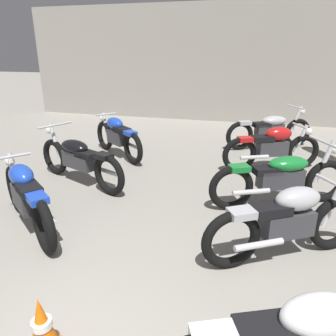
# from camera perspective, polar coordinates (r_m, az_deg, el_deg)

# --- Properties ---
(back_wall) EXTENTS (13.19, 0.24, 3.60)m
(back_wall) POSITION_cam_1_polar(r_m,az_deg,el_deg) (10.78, 9.47, 17.69)
(back_wall) COLOR #9E998E
(back_wall) RESTS_ON ground
(motorcycle_left_row_1) EXTENTS (1.63, 1.29, 0.88)m
(motorcycle_left_row_1) POSITION_cam_1_polar(r_m,az_deg,el_deg) (4.50, -23.79, -4.51)
(motorcycle_left_row_1) COLOR black
(motorcycle_left_row_1) RESTS_ON ground
(motorcycle_left_row_2) EXTENTS (2.04, 1.04, 0.97)m
(motorcycle_left_row_2) POSITION_cam_1_polar(r_m,az_deg,el_deg) (5.74, -15.50, 1.60)
(motorcycle_left_row_2) COLOR black
(motorcycle_left_row_2) RESTS_ON ground
(motorcycle_left_row_3) EXTENTS (1.61, 1.31, 0.88)m
(motorcycle_left_row_3) POSITION_cam_1_polar(r_m,az_deg,el_deg) (7.10, -8.93, 5.64)
(motorcycle_left_row_3) COLOR black
(motorcycle_left_row_3) RESTS_ON ground
(motorcycle_right_row_1) EXTENTS (1.74, 1.11, 0.88)m
(motorcycle_right_row_1) POSITION_cam_1_polar(r_m,az_deg,el_deg) (3.77, 20.39, -8.80)
(motorcycle_right_row_1) COLOR black
(motorcycle_right_row_1) RESTS_ON ground
(motorcycle_right_row_2) EXTENTS (2.01, 1.09, 0.97)m
(motorcycle_right_row_2) POSITION_cam_1_polar(r_m,az_deg,el_deg) (5.01, 19.40, -1.54)
(motorcycle_right_row_2) COLOR black
(motorcycle_right_row_2) RESTS_ON ground
(motorcycle_right_row_3) EXTENTS (1.84, 0.91, 0.88)m
(motorcycle_right_row_3) POSITION_cam_1_polar(r_m,az_deg,el_deg) (6.51, 18.03, 3.57)
(motorcycle_right_row_3) COLOR black
(motorcycle_right_row_3) RESTS_ON ground
(motorcycle_right_row_4) EXTENTS (1.96, 1.16, 0.97)m
(motorcycle_right_row_4) POSITION_cam_1_polar(r_m,az_deg,el_deg) (8.02, 17.58, 6.56)
(motorcycle_right_row_4) COLOR black
(motorcycle_right_row_4) RESTS_ON ground
(traffic_cone) EXTENTS (0.32, 0.32, 0.54)m
(traffic_cone) POSITION_cam_1_polar(r_m,az_deg,el_deg) (2.82, -21.28, -25.07)
(traffic_cone) COLOR orange
(traffic_cone) RESTS_ON ground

